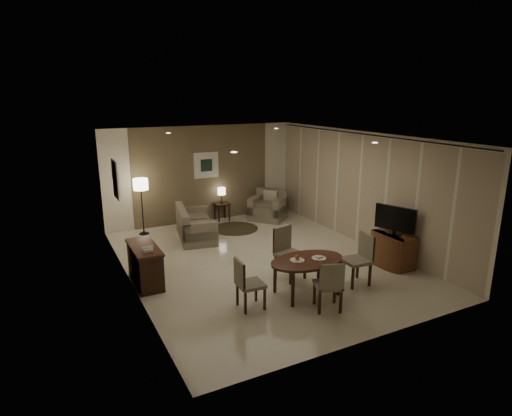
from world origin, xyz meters
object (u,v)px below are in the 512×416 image
console_desk (145,265)px  chair_right (356,260)px  sofa (196,223)px  tv_cabinet (393,250)px  chair_near (328,284)px  floor_lamp (142,207)px  chair_far (291,254)px  chair_left (251,284)px  armchair (268,205)px  dining_table (307,277)px  side_table (222,212)px

console_desk → chair_right: size_ratio=1.24×
sofa → tv_cabinet: bearing=-128.1°
chair_near → floor_lamp: floor_lamp is taller
tv_cabinet → chair_far: chair_far is taller
chair_left → chair_far: bearing=-57.0°
chair_far → floor_lamp: floor_lamp is taller
tv_cabinet → sofa: sofa is taller
chair_left → armchair: (2.80, 4.52, -0.02)m
chair_right → armchair: bearing=176.8°
chair_near → chair_left: 1.30m
chair_right → sofa: (-1.82, 3.97, -0.09)m
tv_cabinet → dining_table: (-2.39, -0.29, -0.02)m
chair_right → sofa: size_ratio=0.58×
chair_near → sofa: size_ratio=0.54×
chair_left → armchair: chair_left is taller
dining_table → chair_left: bearing=-179.8°
chair_right → armchair: chair_right is taller
floor_lamp → armchair: bearing=-4.7°
console_desk → chair_left: (1.37, -1.80, 0.07)m
armchair → sofa: bearing=-116.7°
console_desk → side_table: size_ratio=2.36×
chair_far → side_table: bearing=70.7°
chair_right → tv_cabinet: bearing=109.4°
side_table → chair_right: bearing=-83.0°
tv_cabinet → dining_table: size_ratio=0.64×
dining_table → chair_right: size_ratio=1.46×
console_desk → chair_near: (2.50, -2.43, 0.07)m
floor_lamp → chair_right: bearing=-58.9°
sofa → floor_lamp: bearing=62.2°
chair_right → floor_lamp: bearing=-144.8°
console_desk → tv_cabinet: console_desk is taller
chair_far → floor_lamp: size_ratio=0.70×
chair_left → side_table: size_ratio=1.74×
console_desk → side_table: console_desk is taller
dining_table → chair_right: 1.09m
tv_cabinet → dining_table: bearing=-173.0°
chair_near → sofa: (-0.74, 4.54, -0.06)m
floor_lamp → tv_cabinet: bearing=-46.7°
chair_near → chair_left: chair_near is taller
sofa → side_table: (1.19, 1.14, -0.14)m
chair_right → side_table: size_ratio=1.91×
chair_left → tv_cabinet: bearing=-82.6°
chair_far → floor_lamp: (-1.95, 4.09, 0.22)m
tv_cabinet → chair_near: bearing=-158.7°
console_desk → sofa: sofa is taller
console_desk → dining_table: size_ratio=0.85×
sofa → armchair: bearing=-64.9°
chair_left → chair_near: bearing=-116.6°
armchair → chair_right: bearing=-48.3°
console_desk → chair_near: size_ratio=1.34×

